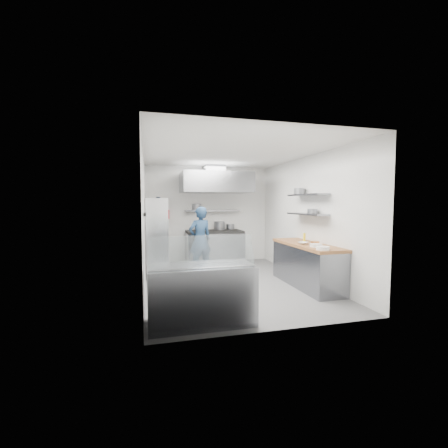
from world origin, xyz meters
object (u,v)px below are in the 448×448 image
object	(u,v)px
chef	(200,240)
display_case	(201,294)
gas_range	(214,248)
wire_rack	(157,237)

from	to	relation	value
chef	display_case	world-z (taller)	chef
gas_range	wire_rack	world-z (taller)	wire_rack
chef	wire_rack	xyz separation A→B (m)	(-1.06, -0.05, 0.10)
chef	wire_rack	size ratio (longest dim) A/B	0.89
wire_rack	display_case	size ratio (longest dim) A/B	1.23
gas_range	chef	world-z (taller)	chef
chef	wire_rack	distance (m)	1.06
chef	wire_rack	world-z (taller)	wire_rack
gas_range	display_case	xyz separation A→B (m)	(-1.10, -4.10, -0.03)
gas_range	wire_rack	distance (m)	1.96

